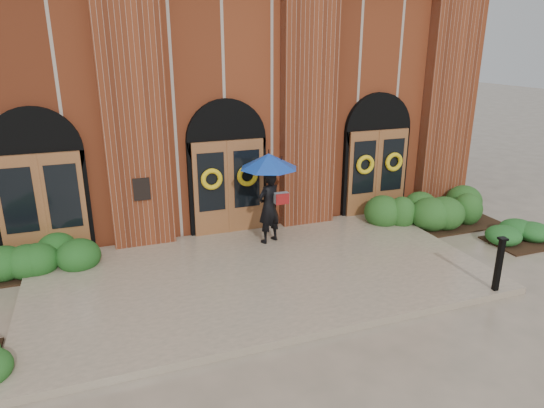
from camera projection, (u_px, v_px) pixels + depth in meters
name	position (u px, v px, depth m)	size (l,w,h in m)	color
ground	(263.00, 280.00, 10.81)	(90.00, 90.00, 0.00)	gray
landing	(261.00, 274.00, 10.92)	(10.00, 5.30, 0.15)	tan
church_building	(183.00, 87.00, 17.52)	(16.20, 12.53, 7.00)	maroon
man_with_umbrella	(269.00, 181.00, 12.00)	(1.91, 1.91, 2.32)	black
metal_post	(499.00, 263.00, 9.88)	(0.17, 0.17, 1.17)	black
hedge_wall_left	(14.00, 260.00, 10.97)	(2.79, 1.12, 0.72)	#1D501A
hedge_wall_right	(439.00, 211.00, 13.88)	(3.40, 1.36, 0.87)	#24501C
hedge_front_right	(519.00, 235.00, 12.71)	(1.31, 1.12, 0.46)	#1F5520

